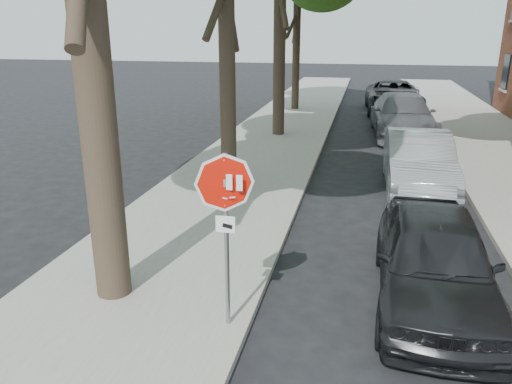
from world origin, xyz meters
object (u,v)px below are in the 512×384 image
Objects in this scene: stop_sign at (225,208)px; car_c at (402,116)px; car_d at (394,97)px; car_a at (435,260)px; car_b at (418,162)px.

stop_sign reaches higher than car_c.
stop_sign is at bearing -100.77° from car_d.
car_d is (3.21, 21.50, -1.12)m from stop_sign.
car_b reaches higher than car_a.
car_b is at bearing 66.96° from stop_sign.
car_c is at bearing 89.24° from car_b.
car_c is (3.30, 15.26, -1.10)m from stop_sign.
car_a is (3.03, 1.53, -1.18)m from stop_sign.
car_a is at bearing -94.65° from car_c.
car_c reaches higher than car_a.
stop_sign reaches higher than car_b.
car_c reaches higher than car_d.
stop_sign is 0.54× the size of car_b.
car_a is at bearing -93.22° from car_b.
car_d is (-0.09, 6.24, -0.02)m from car_c.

